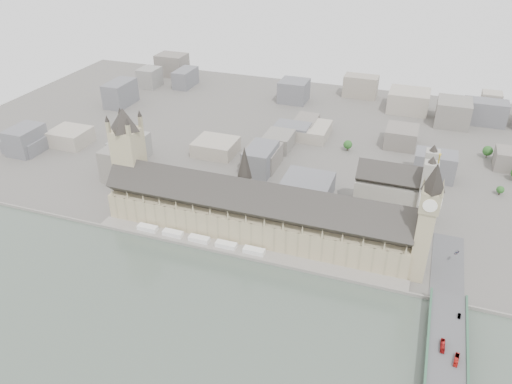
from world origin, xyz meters
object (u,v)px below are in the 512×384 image
(palace_of_westminster, at_px, (253,213))
(elizabeth_tower, at_px, (428,215))
(car_silver, at_px, (459,316))
(red_bus_south, at_px, (456,360))
(red_bus_north, at_px, (443,346))
(westminster_bridge, at_px, (445,376))
(car_approach, at_px, (457,253))
(westminster_abbey, at_px, (395,191))
(victoria_tower, at_px, (129,155))

(palace_of_westminster, xyz_separation_m, elizabeth_tower, (138.00, -11.70, 35.38))
(car_silver, bearing_deg, red_bus_south, -89.00)
(elizabeth_tower, height_order, red_bus_north, elizabeth_tower)
(palace_of_westminster, relative_size, red_bus_north, 23.87)
(westminster_bridge, xyz_separation_m, car_approach, (4.73, 123.43, 5.86))
(elizabeth_tower, relative_size, westminster_abbey, 1.58)
(victoria_tower, relative_size, westminster_abbey, 1.47)
(palace_of_westminster, xyz_separation_m, victoria_tower, (-122.00, 6.30, 32.50))
(palace_of_westminster, height_order, red_bus_north, palace_of_westminster)
(victoria_tower, xyz_separation_m, westminster_abbey, (232.92, 69.00, -30.12))
(red_bus_north, distance_m, car_approach, 105.87)
(westminster_bridge, relative_size, westminster_abbey, 4.78)
(victoria_tower, distance_m, westminster_abbey, 244.79)
(red_bus_north, height_order, red_bus_south, red_bus_north)
(elizabeth_tower, distance_m, victoria_tower, 260.64)
(elizabeth_tower, bearing_deg, red_bus_north, -74.94)
(victoria_tower, distance_m, red_bus_south, 310.48)
(westminster_bridge, xyz_separation_m, red_bus_north, (-3.11, 17.86, 6.67))
(victoria_tower, distance_m, car_approach, 292.26)
(victoria_tower, xyz_separation_m, car_approach, (288.73, 9.93, -44.22))
(elizabeth_tower, xyz_separation_m, victoria_tower, (-260.00, 18.00, -2.88))
(victoria_tower, relative_size, car_silver, 20.08)
(elizabeth_tower, height_order, westminster_abbey, elizabeth_tower)
(elizabeth_tower, distance_m, westminster_abbey, 96.91)
(palace_of_westminster, xyz_separation_m, car_silver, (168.92, -57.31, -11.63))
(westminster_abbey, height_order, car_approach, westminster_abbey)
(palace_of_westminster, height_order, victoria_tower, victoria_tower)
(westminster_bridge, distance_m, red_bus_south, 12.47)
(westminster_bridge, distance_m, red_bus_north, 19.32)
(westminster_bridge, bearing_deg, car_approach, 87.81)
(victoria_tower, height_order, car_silver, victoria_tower)
(red_bus_north, bearing_deg, palace_of_westminster, 151.25)
(westminster_abbey, xyz_separation_m, car_approach, (55.80, -59.07, -14.09))
(red_bus_north, xyz_separation_m, car_approach, (7.84, 105.57, -0.81))
(westminster_bridge, xyz_separation_m, westminster_abbey, (-51.08, 182.50, 19.96))
(red_bus_north, xyz_separation_m, car_silver, (10.03, 32.03, -0.73))
(westminster_abbey, xyz_separation_m, red_bus_south, (56.27, -173.28, -13.35))
(car_silver, relative_size, car_approach, 0.98)
(elizabeth_tower, distance_m, red_bus_north, 92.77)
(car_approach, bearing_deg, palace_of_westminster, -149.58)
(elizabeth_tower, distance_m, car_silver, 72.44)
(car_approach, bearing_deg, westminster_bridge, -67.33)
(palace_of_westminster, xyz_separation_m, westminster_abbey, (110.92, 75.30, 2.38))
(red_bus_south, height_order, car_silver, red_bus_south)
(palace_of_westminster, height_order, westminster_abbey, westminster_abbey)
(victoria_tower, height_order, westminster_bridge, victoria_tower)
(elizabeth_tower, xyz_separation_m, red_bus_north, (20.89, -77.64, -46.29))
(westminster_bridge, bearing_deg, victoria_tower, 158.22)
(victoria_tower, xyz_separation_m, red_bus_south, (289.19, -104.28, -43.48))
(red_bus_south, distance_m, car_silver, 40.71)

